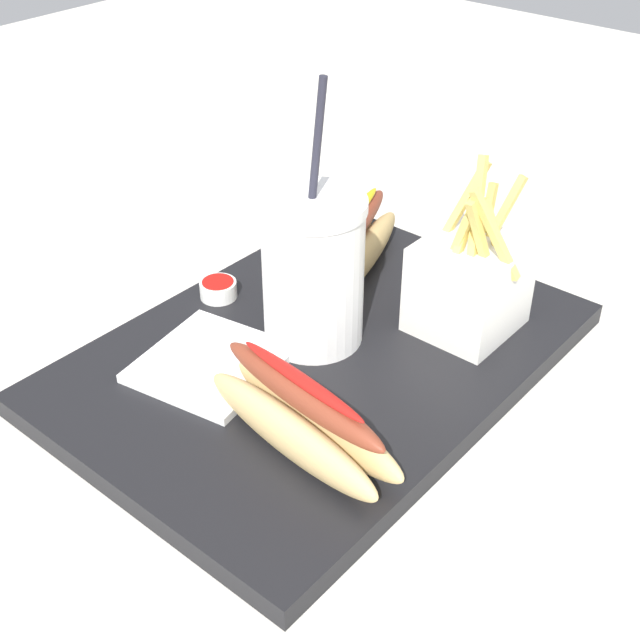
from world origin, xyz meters
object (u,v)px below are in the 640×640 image
Objects in this scene: hot_dog_2 at (354,244)px; napkin_stack at (211,363)px; ketchup_cup_1 at (219,288)px; fries_basket at (469,283)px; soda_cup at (313,271)px; hot_dog_1 at (302,418)px.

hot_dog_2 is 0.22m from napkin_stack.
fries_basket is at bearing -61.69° from ketchup_cup_1.
soda_cup is at bearing 137.52° from fries_basket.
soda_cup is 0.13m from ketchup_cup_1.
ketchup_cup_1 is at bearing 42.15° from napkin_stack.
fries_basket reaches higher than napkin_stack.
fries_basket is at bearing -2.16° from hot_dog_1.
fries_basket reaches higher than ketchup_cup_1.
hot_dog_1 is at bearing 177.84° from fries_basket.
fries_basket is at bearing -34.22° from napkin_stack.
hot_dog_2 is at bearing 3.21° from napkin_stack.
napkin_stack is (-0.09, 0.04, -0.07)m from soda_cup.
hot_dog_1 is 1.64× the size of napkin_stack.
ketchup_cup_1 reaches higher than napkin_stack.
fries_basket reaches higher than hot_dog_1.
hot_dog_2 is (0.24, 0.14, -0.00)m from hot_dog_1.
soda_cup is at bearing -85.72° from ketchup_cup_1.
hot_dog_1 is at bearing -149.90° from hot_dog_2.
hot_dog_1 is 0.28m from hot_dog_2.
hot_dog_1 reaches higher than ketchup_cup_1.
ketchup_cup_1 is at bearing 94.28° from soda_cup.
ketchup_cup_1 is at bearing 62.15° from hot_dog_1.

